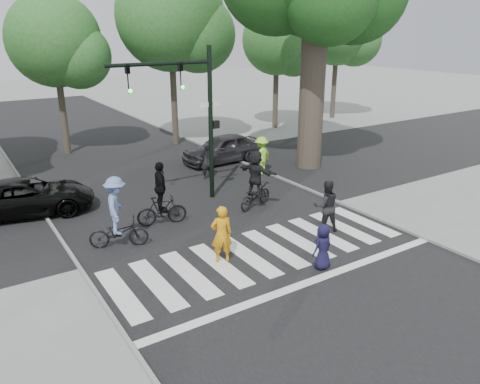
{
  "coord_description": "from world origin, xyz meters",
  "views": [
    {
      "loc": [
        -7.67,
        -9.64,
        6.6
      ],
      "look_at": [
        0.5,
        3.0,
        1.3
      ],
      "focal_mm": 35.0,
      "sensor_mm": 36.0,
      "label": 1
    }
  ],
  "objects_px": {
    "car_grey": "(223,148)",
    "traffic_signal": "(191,104)",
    "pedestrian_child": "(323,247)",
    "cyclist_left": "(117,217)",
    "cyclist_right": "(255,182)",
    "pedestrian_adult": "(326,206)",
    "cyclist_mid": "(161,199)",
    "pedestrian_woman": "(222,234)",
    "car_suv": "(26,197)"
  },
  "relations": [
    {
      "from": "pedestrian_child",
      "to": "car_suv",
      "type": "relative_size",
      "value": 0.28
    },
    {
      "from": "cyclist_right",
      "to": "cyclist_mid",
      "type": "bearing_deg",
      "value": 173.88
    },
    {
      "from": "cyclist_mid",
      "to": "cyclist_right",
      "type": "distance_m",
      "value": 3.75
    },
    {
      "from": "cyclist_mid",
      "to": "pedestrian_child",
      "type": "bearing_deg",
      "value": -64.83
    },
    {
      "from": "pedestrian_adult",
      "to": "pedestrian_woman",
      "type": "bearing_deg",
      "value": 23.98
    },
    {
      "from": "cyclist_right",
      "to": "cyclist_left",
      "type": "bearing_deg",
      "value": -174.73
    },
    {
      "from": "cyclist_left",
      "to": "pedestrian_adult",
      "type": "bearing_deg",
      "value": -22.33
    },
    {
      "from": "pedestrian_child",
      "to": "cyclist_right",
      "type": "xyz_separation_m",
      "value": [
        1.15,
        5.07,
        0.34
      ]
    },
    {
      "from": "traffic_signal",
      "to": "pedestrian_child",
      "type": "relative_size",
      "value": 4.4
    },
    {
      "from": "pedestrian_woman",
      "to": "cyclist_mid",
      "type": "distance_m",
      "value": 3.56
    },
    {
      "from": "traffic_signal",
      "to": "car_grey",
      "type": "distance_m",
      "value": 6.65
    },
    {
      "from": "pedestrian_child",
      "to": "cyclist_left",
      "type": "xyz_separation_m",
      "value": [
        -4.45,
        4.55,
        0.33
      ]
    },
    {
      "from": "cyclist_right",
      "to": "car_suv",
      "type": "bearing_deg",
      "value": 151.66
    },
    {
      "from": "pedestrian_adult",
      "to": "traffic_signal",
      "type": "bearing_deg",
      "value": -40.42
    },
    {
      "from": "cyclist_right",
      "to": "traffic_signal",
      "type": "bearing_deg",
      "value": 131.48
    },
    {
      "from": "pedestrian_adult",
      "to": "car_grey",
      "type": "bearing_deg",
      "value": -75.42
    },
    {
      "from": "cyclist_left",
      "to": "pedestrian_child",
      "type": "bearing_deg",
      "value": -45.66
    },
    {
      "from": "car_suv",
      "to": "car_grey",
      "type": "distance_m",
      "value": 10.03
    },
    {
      "from": "cyclist_mid",
      "to": "cyclist_right",
      "type": "height_order",
      "value": "cyclist_mid"
    },
    {
      "from": "car_grey",
      "to": "traffic_signal",
      "type": "bearing_deg",
      "value": -45.42
    },
    {
      "from": "cyclist_right",
      "to": "pedestrian_woman",
      "type": "bearing_deg",
      "value": -137.08
    },
    {
      "from": "pedestrian_child",
      "to": "cyclist_left",
      "type": "distance_m",
      "value": 6.37
    },
    {
      "from": "traffic_signal",
      "to": "car_suv",
      "type": "height_order",
      "value": "traffic_signal"
    },
    {
      "from": "pedestrian_woman",
      "to": "car_suv",
      "type": "bearing_deg",
      "value": -44.62
    },
    {
      "from": "cyclist_mid",
      "to": "car_suv",
      "type": "distance_m",
      "value": 5.29
    },
    {
      "from": "cyclist_mid",
      "to": "car_grey",
      "type": "bearing_deg",
      "value": 44.21
    },
    {
      "from": "pedestrian_adult",
      "to": "cyclist_mid",
      "type": "distance_m",
      "value": 5.69
    },
    {
      "from": "pedestrian_adult",
      "to": "pedestrian_child",
      "type": "bearing_deg",
      "value": 69.44
    },
    {
      "from": "pedestrian_woman",
      "to": "pedestrian_child",
      "type": "height_order",
      "value": "pedestrian_woman"
    },
    {
      "from": "car_suv",
      "to": "cyclist_mid",
      "type": "bearing_deg",
      "value": -122.3
    },
    {
      "from": "traffic_signal",
      "to": "cyclist_right",
      "type": "bearing_deg",
      "value": -48.52
    },
    {
      "from": "pedestrian_woman",
      "to": "cyclist_mid",
      "type": "xyz_separation_m",
      "value": [
        -0.35,
        3.54,
        0.06
      ]
    },
    {
      "from": "car_suv",
      "to": "cyclist_right",
      "type": "bearing_deg",
      "value": -106.76
    },
    {
      "from": "cyclist_left",
      "to": "cyclist_right",
      "type": "bearing_deg",
      "value": 5.27
    },
    {
      "from": "cyclist_mid",
      "to": "car_grey",
      "type": "distance_m",
      "value": 8.35
    },
    {
      "from": "cyclist_right",
      "to": "pedestrian_adult",
      "type": "bearing_deg",
      "value": -76.55
    },
    {
      "from": "pedestrian_child",
      "to": "cyclist_mid",
      "type": "distance_m",
      "value": 6.05
    },
    {
      "from": "cyclist_mid",
      "to": "pedestrian_woman",
      "type": "bearing_deg",
      "value": -84.39
    },
    {
      "from": "car_grey",
      "to": "pedestrian_adult",
      "type": "bearing_deg",
      "value": -12.19
    },
    {
      "from": "traffic_signal",
      "to": "cyclist_left",
      "type": "xyz_separation_m",
      "value": [
        -3.92,
        -2.42,
        -2.89
      ]
    },
    {
      "from": "traffic_signal",
      "to": "pedestrian_adult",
      "type": "distance_m",
      "value": 6.34
    },
    {
      "from": "cyclist_right",
      "to": "car_grey",
      "type": "bearing_deg",
      "value": 70.02
    },
    {
      "from": "pedestrian_woman",
      "to": "pedestrian_child",
      "type": "xyz_separation_m",
      "value": [
        2.22,
        -1.93,
        -0.2
      ]
    },
    {
      "from": "pedestrian_woman",
      "to": "car_grey",
      "type": "xyz_separation_m",
      "value": [
        5.64,
        9.36,
        -0.15
      ]
    },
    {
      "from": "traffic_signal",
      "to": "cyclist_left",
      "type": "relative_size",
      "value": 2.58
    },
    {
      "from": "pedestrian_adult",
      "to": "cyclist_left",
      "type": "distance_m",
      "value": 6.87
    },
    {
      "from": "pedestrian_child",
      "to": "car_grey",
      "type": "relative_size",
      "value": 0.32
    },
    {
      "from": "pedestrian_woman",
      "to": "cyclist_right",
      "type": "bearing_deg",
      "value": -121.69
    },
    {
      "from": "cyclist_left",
      "to": "car_grey",
      "type": "bearing_deg",
      "value": 40.59
    },
    {
      "from": "traffic_signal",
      "to": "cyclist_right",
      "type": "height_order",
      "value": "traffic_signal"
    }
  ]
}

